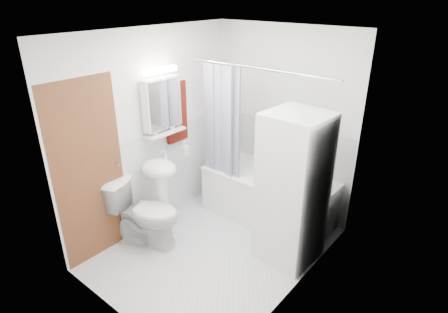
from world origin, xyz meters
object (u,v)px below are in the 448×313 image
Objects in this scene: washer_dryer at (292,189)px; toilet at (145,213)px; sink at (160,180)px; bathtub at (269,194)px.

washer_dryer reaches higher than toilet.
toilet is at bearing -83.33° from sink.
sink is 1.55m from washer_dryer.
washer_dryer reaches higher than bathtub.
toilet reaches higher than bathtub.
bathtub is 2.02× the size of toilet.
sink is at bearing -16.93° from toilet.
washer_dryer reaches higher than sink.
bathtub is 0.90m from washer_dryer.
toilet is (-1.40, -0.86, -0.44)m from washer_dryer.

